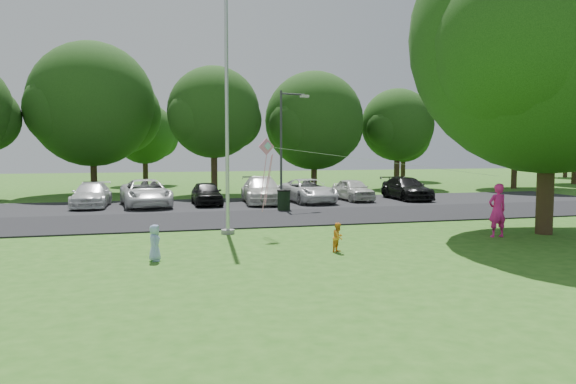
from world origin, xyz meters
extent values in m
plane|color=#2D631A|center=(0.00, 0.00, 0.00)|extent=(120.00, 120.00, 0.00)
cube|color=black|center=(0.00, 9.00, 0.03)|extent=(60.00, 6.00, 0.06)
cube|color=black|center=(0.00, 15.50, 0.03)|extent=(42.00, 7.00, 0.06)
cylinder|color=#B7BABF|center=(-3.50, 5.00, 5.00)|extent=(0.14, 0.14, 10.00)
cylinder|color=gray|center=(-3.50, 5.00, 0.08)|extent=(0.50, 0.50, 0.16)
cylinder|color=#3F3F44|center=(0.62, 13.00, 3.09)|extent=(0.12, 0.12, 6.18)
cylinder|color=#3F3F44|center=(1.31, 13.19, 6.03)|extent=(1.41, 0.46, 0.09)
cube|color=silver|center=(2.01, 13.38, 5.95)|extent=(0.51, 0.34, 0.14)
cylinder|color=black|center=(0.41, 11.67, 0.51)|extent=(0.64, 0.64, 1.02)
cylinder|color=black|center=(0.41, 11.67, 1.05)|extent=(0.68, 0.68, 0.06)
cylinder|color=#332316|center=(7.88, 1.92, 1.88)|extent=(0.62, 0.62, 3.76)
sphere|color=#15380F|center=(7.88, 1.92, 7.31)|extent=(10.14, 10.14, 10.14)
sphere|color=#15380F|center=(5.86, 0.65, 6.81)|extent=(6.09, 6.09, 6.09)
sphere|color=#15380F|center=(5.58, 0.92, 6.36)|extent=(5.28, 5.28, 5.28)
cylinder|color=#332316|center=(-9.60, 25.24, 1.60)|extent=(0.44, 0.44, 3.19)
sphere|color=#15380F|center=(-9.60, 25.24, 6.17)|extent=(8.50, 8.50, 8.50)
sphere|color=#15380F|center=(-7.68, 26.09, 5.53)|extent=(5.53, 5.53, 5.53)
sphere|color=#15380F|center=(-11.30, 24.17, 5.74)|extent=(5.10, 5.10, 5.10)
cylinder|color=#332316|center=(-1.58, 22.90, 1.71)|extent=(0.44, 0.44, 3.43)
sphere|color=#15380F|center=(-1.58, 22.90, 5.62)|extent=(6.27, 6.27, 6.27)
sphere|color=#15380F|center=(-0.17, 23.53, 5.15)|extent=(4.07, 4.07, 4.07)
sphere|color=#15380F|center=(-2.84, 22.12, 5.31)|extent=(3.76, 3.76, 3.76)
cylinder|color=#332316|center=(6.03, 24.17, 1.33)|extent=(0.44, 0.44, 2.66)
sphere|color=#15380F|center=(6.03, 24.17, 5.20)|extent=(7.27, 7.27, 7.27)
sphere|color=#15380F|center=(7.66, 24.89, 4.66)|extent=(4.72, 4.72, 4.72)
sphere|color=#15380F|center=(4.57, 23.26, 4.84)|extent=(4.36, 4.36, 4.36)
cylinder|color=#332316|center=(13.12, 24.89, 1.51)|extent=(0.44, 0.44, 3.02)
sphere|color=#15380F|center=(13.12, 24.89, 5.00)|extent=(5.67, 5.67, 5.67)
sphere|color=#15380F|center=(14.39, 25.46, 4.58)|extent=(3.68, 3.68, 3.68)
sphere|color=#15380F|center=(11.98, 24.18, 4.72)|extent=(3.40, 3.40, 3.40)
cylinder|color=#332316|center=(21.92, 22.25, 1.71)|extent=(0.44, 0.44, 3.42)
sphere|color=#15380F|center=(21.92, 22.25, 6.49)|extent=(8.77, 8.77, 8.77)
sphere|color=#15380F|center=(23.89, 23.13, 5.84)|extent=(5.70, 5.70, 5.70)
sphere|color=#15380F|center=(20.17, 21.15, 6.06)|extent=(5.26, 5.26, 5.26)
cylinder|color=#332316|center=(30.70, 25.66, 1.46)|extent=(0.44, 0.44, 2.92)
sphere|color=#15380F|center=(30.70, 25.66, 5.45)|extent=(7.24, 7.24, 7.24)
sphere|color=#15380F|center=(29.25, 24.75, 5.09)|extent=(4.34, 4.34, 4.34)
cylinder|color=#332316|center=(38.00, 35.00, 1.30)|extent=(0.44, 0.44, 2.60)
sphere|color=#15380F|center=(38.00, 35.00, 4.42)|extent=(5.20, 5.20, 5.20)
sphere|color=#15380F|center=(39.17, 35.52, 4.03)|extent=(3.38, 3.38, 3.38)
sphere|color=#15380F|center=(36.96, 34.35, 4.16)|extent=(3.12, 3.12, 3.12)
cylinder|color=#332316|center=(-6.00, 34.00, 1.30)|extent=(0.44, 0.44, 2.60)
sphere|color=#15380F|center=(-6.00, 34.00, 4.42)|extent=(5.20, 5.20, 5.20)
sphere|color=#15380F|center=(-4.83, 34.52, 4.03)|extent=(3.38, 3.38, 3.38)
sphere|color=#15380F|center=(-7.04, 33.35, 4.16)|extent=(3.12, 3.12, 3.12)
cylinder|color=#332316|center=(18.00, 33.50, 1.30)|extent=(0.44, 0.44, 2.60)
sphere|color=#15380F|center=(18.00, 33.50, 4.42)|extent=(5.20, 5.20, 5.20)
sphere|color=#15380F|center=(19.17, 34.02, 4.03)|extent=(3.38, 3.38, 3.38)
sphere|color=#15380F|center=(16.96, 32.85, 4.16)|extent=(3.12, 3.12, 3.12)
imported|color=silver|center=(-9.09, 15.78, 0.70)|extent=(2.09, 4.52, 1.28)
imported|color=silver|center=(-6.29, 15.40, 0.78)|extent=(2.87, 5.40, 1.44)
imported|color=black|center=(-3.04, 15.30, 0.70)|extent=(1.54, 3.77, 1.28)
imported|color=silver|center=(0.10, 15.36, 0.79)|extent=(2.49, 5.22, 1.47)
imported|color=silver|center=(2.82, 15.30, 0.73)|extent=(2.61, 4.99, 1.34)
imported|color=silver|center=(5.74, 15.65, 0.71)|extent=(1.68, 3.85, 1.29)
imported|color=black|center=(9.14, 15.39, 0.73)|extent=(1.96, 4.64, 1.34)
imported|color=#FA2193|center=(5.72, 1.72, 0.97)|extent=(0.71, 0.47, 1.93)
imported|color=orange|center=(-0.80, 0.47, 0.46)|extent=(0.56, 0.56, 0.92)
imported|color=#98B0E9|center=(-6.29, 0.52, 0.52)|extent=(0.37, 0.53, 1.04)
cube|color=pink|center=(-2.19, 4.24, 3.25)|extent=(0.61, 0.20, 0.62)
cube|color=#8CC6E5|center=(-2.14, 4.21, 3.27)|extent=(0.30, 0.10, 0.30)
cylinder|color=white|center=(1.76, 2.98, 2.72)|extent=(7.92, 2.53, 1.07)
cylinder|color=pink|center=(-2.29, 4.24, 2.16)|extent=(0.20, 0.26, 1.65)
cylinder|color=pink|center=(-2.09, 4.29, 2.03)|extent=(0.23, 0.43, 1.89)
cylinder|color=pink|center=(-2.19, 4.16, 1.90)|extent=(0.25, 0.63, 2.11)
camera|label=1|loc=(-6.75, -15.60, 3.21)|focal=35.00mm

